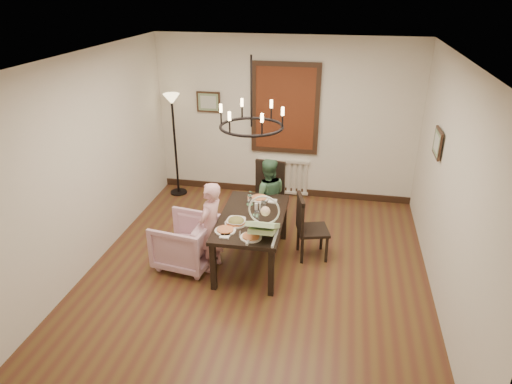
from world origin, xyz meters
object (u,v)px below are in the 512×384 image
(seated_man, at_px, (267,203))
(chair_right, at_px, (313,227))
(dining_table, at_px, (252,222))
(floor_lamp, at_px, (175,147))
(armchair, at_px, (185,242))
(chair_far, at_px, (266,197))
(baby_bouncer, at_px, (263,223))
(drinking_glass, at_px, (257,216))
(elderly_woman, at_px, (211,234))

(seated_man, bearing_deg, chair_right, 128.76)
(dining_table, bearing_deg, floor_lamp, 130.94)
(floor_lamp, bearing_deg, dining_table, -47.81)
(chair_right, xyz_separation_m, armchair, (-1.68, -0.53, -0.13))
(chair_far, relative_size, baby_bouncer, 1.91)
(chair_far, xyz_separation_m, seated_man, (0.04, -0.12, -0.03))
(chair_far, bearing_deg, drinking_glass, -81.50)
(dining_table, distance_m, baby_bouncer, 0.60)
(seated_man, relative_size, baby_bouncer, 1.79)
(chair_right, distance_m, seated_man, 0.94)
(seated_man, xyz_separation_m, drinking_glass, (0.02, -0.97, 0.27))
(dining_table, relative_size, drinking_glass, 11.67)
(dining_table, relative_size, floor_lamp, 0.85)
(armchair, height_order, drinking_glass, drinking_glass)
(armchair, relative_size, elderly_woman, 0.73)
(armchair, height_order, baby_bouncer, baby_bouncer)
(floor_lamp, bearing_deg, armchair, -67.57)
(chair_right, xyz_separation_m, seated_man, (-0.74, 0.57, 0.03))
(elderly_woman, height_order, seated_man, elderly_woman)
(dining_table, relative_size, baby_bouncer, 2.73)
(elderly_woman, bearing_deg, chair_right, 126.70)
(floor_lamp, bearing_deg, drinking_glass, -47.84)
(chair_right, bearing_deg, elderly_woman, 97.77)
(chair_right, distance_m, floor_lamp, 3.11)
(elderly_woman, bearing_deg, drinking_glass, 118.53)
(baby_bouncer, bearing_deg, seated_man, 97.41)
(chair_far, distance_m, armchair, 1.53)
(elderly_woman, relative_size, drinking_glass, 7.97)
(elderly_woman, height_order, baby_bouncer, baby_bouncer)
(baby_bouncer, distance_m, floor_lamp, 3.18)
(elderly_woman, bearing_deg, armchair, -80.55)
(armchair, distance_m, baby_bouncer, 1.27)
(armchair, relative_size, drinking_glass, 5.79)
(dining_table, xyz_separation_m, chair_right, (0.80, 0.30, -0.15))
(elderly_woman, distance_m, floor_lamp, 2.59)
(baby_bouncer, bearing_deg, dining_table, 116.40)
(chair_far, distance_m, floor_lamp, 2.09)
(chair_right, height_order, elderly_woman, elderly_woman)
(chair_far, height_order, floor_lamp, floor_lamp)
(dining_table, xyz_separation_m, elderly_woman, (-0.50, -0.25, -0.10))
(dining_table, relative_size, armchair, 2.01)
(baby_bouncer, bearing_deg, elderly_woman, 162.66)
(dining_table, xyz_separation_m, seated_man, (0.06, 0.87, -0.12))
(armchair, distance_m, seated_man, 1.46)
(drinking_glass, relative_size, floor_lamp, 0.07)
(dining_table, height_order, elderly_woman, elderly_woman)
(armchair, height_order, floor_lamp, floor_lamp)
(chair_right, height_order, drinking_glass, chair_right)
(armchair, xyz_separation_m, baby_bouncer, (1.12, -0.26, 0.55))
(dining_table, bearing_deg, chair_far, 87.13)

